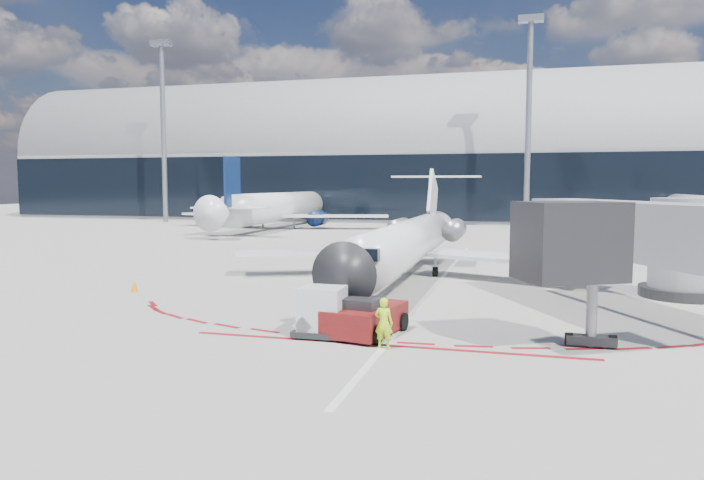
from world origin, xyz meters
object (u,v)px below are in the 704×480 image
(pushback_tug, at_px, (364,318))
(uld_container, at_px, (322,312))
(regional_jet, at_px, (409,241))
(ramp_worker, at_px, (384,323))

(pushback_tug, bearing_deg, uld_container, -140.60)
(regional_jet, relative_size, uld_container, 13.67)
(ramp_worker, bearing_deg, uld_container, -18.56)
(ramp_worker, distance_m, uld_container, 2.72)
(uld_container, bearing_deg, pushback_tug, 26.80)
(regional_jet, height_order, pushback_tug, regional_jet)
(pushback_tug, xyz_separation_m, ramp_worker, (1.12, -1.79, 0.25))
(regional_jet, distance_m, uld_container, 14.53)
(pushback_tug, distance_m, uld_container, 1.56)
(pushback_tug, bearing_deg, regional_jet, 105.43)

